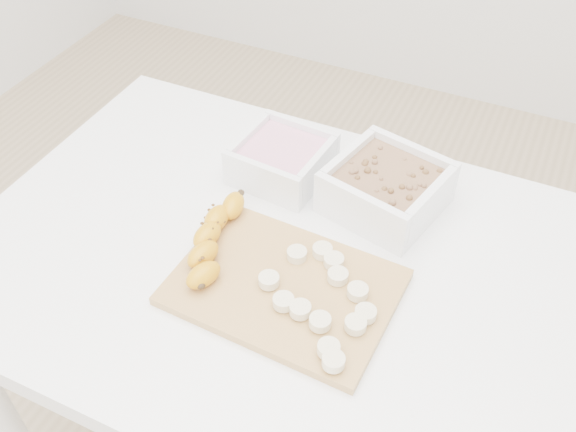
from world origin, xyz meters
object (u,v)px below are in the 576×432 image
at_px(bowl_yogurt, 282,159).
at_px(cutting_board, 284,287).
at_px(bowl_granola, 386,187).
at_px(table, 280,294).
at_px(banana, 214,240).

relative_size(bowl_yogurt, cutting_board, 0.51).
xyz_separation_m(bowl_yogurt, bowl_granola, (0.19, -0.00, 0.01)).
bearing_deg(table, banana, -156.82).
bearing_deg(bowl_granola, table, -121.56).
bearing_deg(banana, bowl_granola, 46.55).
xyz_separation_m(table, cutting_board, (0.04, -0.06, 0.10)).
bearing_deg(cutting_board, banana, 170.98).
bearing_deg(table, cutting_board, -59.19).
distance_m(bowl_granola, banana, 0.30).
distance_m(table, bowl_yogurt, 0.24).
height_order(bowl_granola, banana, bowl_granola).
bearing_deg(table, bowl_granola, 58.44).
bearing_deg(bowl_yogurt, table, -65.75).
xyz_separation_m(bowl_yogurt, cutting_board, (0.12, -0.24, -0.03)).
xyz_separation_m(cutting_board, banana, (-0.13, 0.02, 0.02)).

